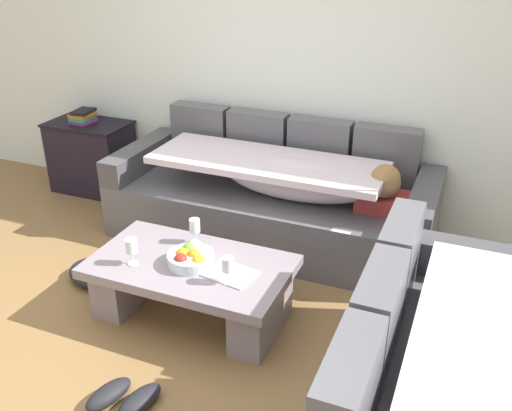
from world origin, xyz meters
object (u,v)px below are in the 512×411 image
Objects in this scene: couch_along_wall at (276,200)px; wine_glass_near_left at (131,247)px; wine_glass_far_back at (195,226)px; book_stack_on_cabinet at (83,116)px; wine_glass_near_right at (228,266)px; crumpled_garment at (96,272)px; couch_near_window at (452,399)px; open_magazine at (230,274)px; pair_of_shoes at (124,397)px; side_cabinet at (92,157)px; fruit_bowl at (190,258)px; coffee_table at (191,282)px.

wine_glass_near_left is at bearing -108.96° from couch_along_wall.
wine_glass_far_back is 2.04m from book_stack_on_cabinet.
crumpled_garment is (-1.10, 0.20, -0.44)m from wine_glass_near_right.
open_magazine is at bearing 70.12° from couch_near_window.
couch_near_window is 1.79m from wine_glass_far_back.
side_cabinet is at bearing 129.75° from pair_of_shoes.
open_magazine is 0.39× the size of side_cabinet.
couch_along_wall is 1.41m from crumpled_garment.
open_magazine is at bearing -2.21° from fruit_bowl.
crumpled_garment is (0.94, -1.25, -0.26)m from side_cabinet.
couch_along_wall is 6.79× the size of pair_of_shoes.
crumpled_garment is (-0.80, 0.09, -0.18)m from coffee_table.
couch_near_window is 3.76m from side_cabinet.
couch_along_wall is 1.12m from coffee_table.
coffee_table reaches higher than pair_of_shoes.
fruit_bowl is 1.69× the size of wine_glass_far_back.
couch_along_wall is 1.34m from wine_glass_near_left.
couch_near_window reaches higher than open_magazine.
side_cabinet is 3.08× the size of book_stack_on_cabinet.
wine_glass_near_right is at bearing 3.16° from wine_glass_near_left.
wine_glass_near_left is 0.42× the size of crumpled_garment.
wine_glass_near_right is 1.20m from crumpled_garment.
fruit_bowl is 2.22m from side_cabinet.
side_cabinet is (-2.02, 1.37, -0.06)m from open_magazine.
coffee_table is 5.13× the size of book_stack_on_cabinet.
wine_glass_far_back is at bearing 111.72° from fruit_bowl.
book_stack_on_cabinet is 0.58× the size of crumpled_garment.
couch_near_window reaches higher than wine_glass_far_back.
coffee_table is 0.82m from pair_of_shoes.
book_stack_on_cabinet is (-1.70, 1.11, 0.20)m from wine_glass_far_back.
wine_glass_near_left is 1.00× the size of wine_glass_near_right.
coffee_table is at bearing 72.53° from couch_near_window.
couch_along_wall is 8.61× the size of fruit_bowl.
wine_glass_near_left is at bearing -25.33° from crumpled_garment.
crumpled_garment is at bearing 172.47° from fruit_bowl.
open_magazine is at bearing -34.88° from wine_glass_far_back.
coffee_table is at bearing -69.83° from wine_glass_far_back.
side_cabinet is 1.58m from crumpled_garment.
wine_glass_near_left is at bearing -120.99° from wine_glass_far_back.
wine_glass_far_back is at bearing 154.91° from open_magazine.
side_cabinet reaches higher than coffee_table.
side_cabinet is (-1.74, 1.34, 0.08)m from coffee_table.
couch_near_window is 2.70× the size of side_cabinet.
couch_near_window is at bearing -16.77° from wine_glass_near_right.
crumpled_garment is (-1.08, 0.12, -0.33)m from open_magazine.
coffee_table is 2.20m from side_cabinet.
wine_glass_near_left and wine_glass_near_right have the same top height.
book_stack_on_cabinet is 1.71m from crumpled_garment.
pair_of_shoes is (0.02, -0.77, -0.38)m from fruit_bowl.
couch_near_window reaches higher than coffee_table.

